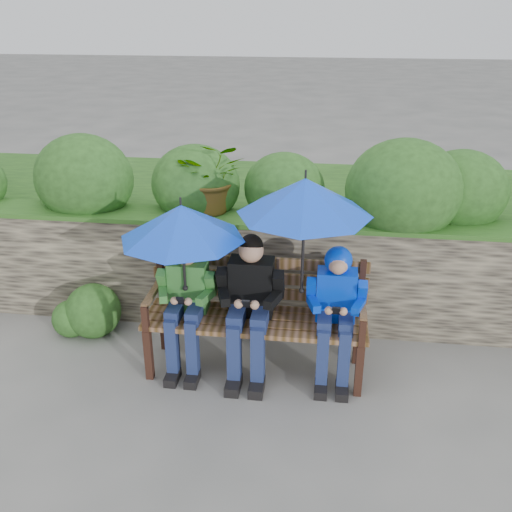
# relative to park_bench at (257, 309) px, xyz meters

# --- Properties ---
(ground) EXTENTS (60.00, 60.00, 0.00)m
(ground) POSITION_rel_park_bench_xyz_m (-0.01, -0.03, -0.53)
(ground) COLOR #5E5E5B
(ground) RESTS_ON ground
(garden_backdrop) EXTENTS (8.00, 2.85, 1.83)m
(garden_backdrop) POSITION_rel_park_bench_xyz_m (0.02, 1.56, 0.11)
(garden_backdrop) COLOR #2F2B25
(garden_backdrop) RESTS_ON ground
(park_bench) EXTENTS (1.75, 0.51, 0.92)m
(park_bench) POSITION_rel_park_bench_xyz_m (0.00, 0.00, 0.00)
(park_bench) COLOR black
(park_bench) RESTS_ON ground
(boy_left) EXTENTS (0.46, 0.53, 1.08)m
(boy_left) POSITION_rel_park_bench_xyz_m (-0.55, -0.08, 0.09)
(boy_left) COLOR #2C7E31
(boy_left) RESTS_ON ground
(boy_middle) EXTENTS (0.52, 0.60, 1.15)m
(boy_middle) POSITION_rel_park_bench_xyz_m (-0.04, -0.08, 0.12)
(boy_middle) COLOR black
(boy_middle) RESTS_ON ground
(boy_right) EXTENTS (0.46, 0.55, 1.08)m
(boy_right) POSITION_rel_park_bench_xyz_m (0.62, -0.06, 0.13)
(boy_right) COLOR #003CDA
(boy_right) RESTS_ON ground
(umbrella_left) EXTENTS (0.95, 0.95, 0.76)m
(umbrella_left) POSITION_rel_park_bench_xyz_m (-0.55, -0.09, 0.74)
(umbrella_left) COLOR blue
(umbrella_left) RESTS_ON ground
(umbrella_right) EXTENTS (0.99, 0.99, 0.97)m
(umbrella_right) POSITION_rel_park_bench_xyz_m (0.35, -0.05, 0.96)
(umbrella_right) COLOR blue
(umbrella_right) RESTS_ON ground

